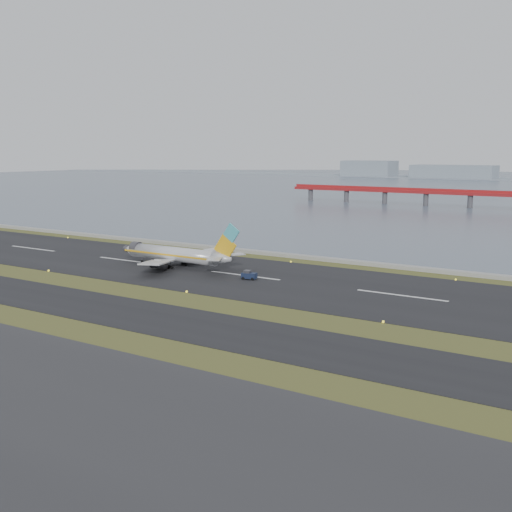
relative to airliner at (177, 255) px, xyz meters
The scene contains 6 objects.
ground 36.56m from the airliner, 54.52° to the right, with size 1000.00×1000.00×0.00m, color #3A4C1B.
taxiway_strip 46.82m from the airliner, 63.10° to the right, with size 1000.00×18.00×0.10m, color black.
runway_strip 21.40m from the airliner, ahead, with size 1000.00×45.00×0.10m, color black.
seawall 37.11m from the airliner, 55.17° to the left, with size 1000.00×2.50×1.00m, color #979691.
airliner is the anchor object (origin of this frame).
pushback_tug 24.79m from the airliner, ahead, with size 3.80×2.67×2.22m.
Camera 1 is at (86.40, -97.72, 30.48)m, focal length 45.00 mm.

